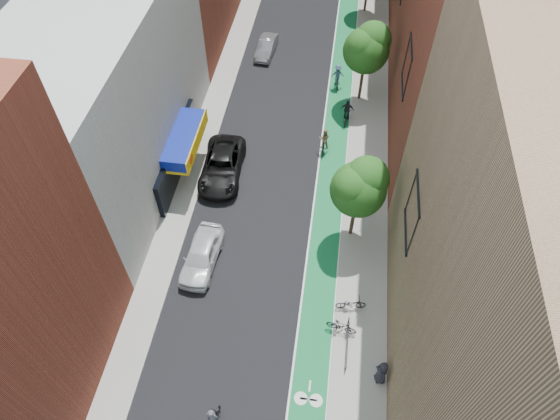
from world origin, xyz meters
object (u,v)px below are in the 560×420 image
at_px(parked_car_silver, 266,47).
at_px(cyclist_lane_near, 324,142).
at_px(pedestrian, 382,372).
at_px(cyclist_lane_mid, 347,114).
at_px(cyclist_lane_far, 337,77).
at_px(parked_car_white, 202,255).
at_px(parked_car_black, 222,166).

xyz_separation_m(parked_car_silver, cyclist_lane_near, (6.20, -11.91, 0.17)).
distance_m(cyclist_lane_near, pedestrian, 17.54).
distance_m(cyclist_lane_mid, cyclist_lane_far, 4.60).
xyz_separation_m(parked_car_white, cyclist_lane_mid, (8.11, 14.49, -0.00)).
bearing_deg(cyclist_lane_far, cyclist_lane_near, 77.03).
distance_m(parked_car_black, cyclist_lane_near, 7.75).
bearing_deg(parked_car_black, cyclist_lane_mid, 36.39).
distance_m(parked_car_white, pedestrian, 12.52).
relative_size(parked_car_black, cyclist_lane_mid, 2.82).
relative_size(parked_car_white, pedestrian, 2.55).
xyz_separation_m(parked_car_silver, cyclist_lane_far, (6.65, -3.97, 0.26)).
bearing_deg(cyclist_lane_far, parked_car_silver, -40.60).
bearing_deg(parked_car_silver, cyclist_lane_far, -26.36).
xyz_separation_m(cyclist_lane_mid, cyclist_lane_far, (-1.05, 4.48, 0.12)).
bearing_deg(cyclist_lane_near, parked_car_white, 60.44).
distance_m(cyclist_lane_near, cyclist_lane_mid, 3.78).
bearing_deg(pedestrian, parked_car_black, -156.10).
bearing_deg(parked_car_white, cyclist_lane_near, 62.20).
bearing_deg(cyclist_lane_near, pedestrian, 105.90).
bearing_deg(cyclist_lane_near, parked_car_silver, -61.13).
bearing_deg(parked_car_black, cyclist_lane_near, 23.38).
height_order(parked_car_black, cyclist_lane_mid, cyclist_lane_mid).
bearing_deg(pedestrian, cyclist_lane_near, 178.48).
height_order(cyclist_lane_mid, pedestrian, cyclist_lane_mid).
height_order(cyclist_lane_near, cyclist_lane_far, cyclist_lane_far).
distance_m(cyclist_lane_mid, pedestrian, 20.65).
bearing_deg(parked_car_silver, cyclist_lane_near, -58.03).
xyz_separation_m(parked_car_white, cyclist_lane_far, (7.05, 18.97, 0.12)).
xyz_separation_m(parked_car_black, cyclist_lane_mid, (8.47, 6.87, -0.03)).
bearing_deg(parked_car_black, parked_car_white, -90.00).
bearing_deg(parked_car_silver, parked_car_white, -86.55).
relative_size(parked_car_black, cyclist_lane_near, 2.97).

